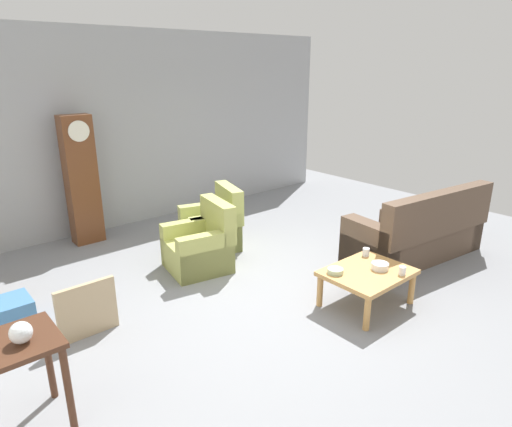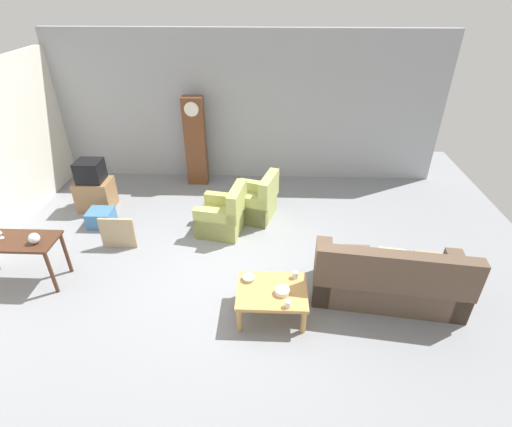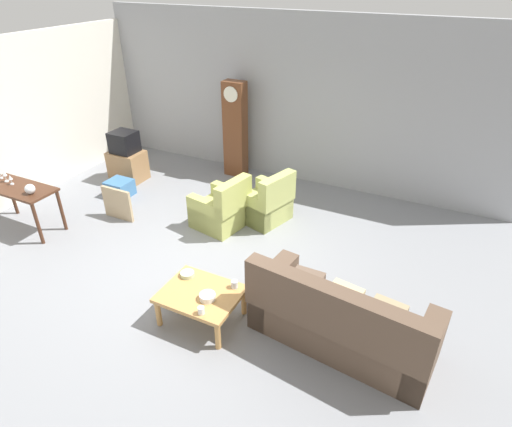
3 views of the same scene
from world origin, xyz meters
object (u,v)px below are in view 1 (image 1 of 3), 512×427
(couch_floral, at_px, (418,234))
(bowl_white_stacked, at_px, (380,266))
(storage_box_blue, at_px, (9,314))
(cup_white_porcelain, at_px, (402,271))
(glass_dome_cloche, at_px, (21,333))
(cup_blue_rimmed, at_px, (366,252))
(armchair_olive_far, at_px, (213,228))
(coffee_table_wood, at_px, (367,276))
(armchair_olive_near, at_px, (200,247))
(grandfather_clock, at_px, (82,180))
(framed_picture_leaning, at_px, (87,310))
(bowl_shallow_green, at_px, (335,271))

(couch_floral, distance_m, bowl_white_stacked, 1.58)
(storage_box_blue, bearing_deg, bowl_white_stacked, -33.02)
(couch_floral, distance_m, cup_white_porcelain, 1.60)
(glass_dome_cloche, relative_size, cup_blue_rimmed, 1.63)
(armchair_olive_far, distance_m, bowl_white_stacked, 2.66)
(armchair_olive_far, distance_m, cup_white_porcelain, 2.92)
(coffee_table_wood, height_order, bowl_white_stacked, bowl_white_stacked)
(armchair_olive_near, distance_m, storage_box_blue, 2.34)
(armchair_olive_near, bearing_deg, bowl_white_stacked, -63.62)
(couch_floral, xyz_separation_m, armchair_olive_far, (-2.00, 2.21, -0.05))
(grandfather_clock, height_order, glass_dome_cloche, grandfather_clock)
(armchair_olive_near, height_order, bowl_white_stacked, armchair_olive_near)
(framed_picture_leaning, distance_m, glass_dome_cloche, 1.37)
(grandfather_clock, distance_m, storage_box_blue, 2.56)
(armchair_olive_far, xyz_separation_m, bowl_white_stacked, (0.48, -2.62, 0.16))
(cup_blue_rimmed, bearing_deg, bowl_white_stacked, -119.49)
(framed_picture_leaning, height_order, cup_white_porcelain, framed_picture_leaning)
(armchair_olive_far, height_order, cup_blue_rimmed, armchair_olive_far)
(glass_dome_cloche, bearing_deg, cup_blue_rimmed, -3.09)
(coffee_table_wood, bearing_deg, cup_blue_rimmed, 39.44)
(coffee_table_wood, distance_m, glass_dome_cloche, 3.49)
(grandfather_clock, distance_m, cup_blue_rimmed, 4.28)
(armchair_olive_near, bearing_deg, couch_floral, -33.40)
(armchair_olive_near, height_order, armchair_olive_far, same)
(coffee_table_wood, relative_size, glass_dome_cloche, 6.06)
(armchair_olive_far, distance_m, framed_picture_leaning, 2.57)
(glass_dome_cloche, xyz_separation_m, cup_white_porcelain, (3.63, -0.77, -0.38))
(armchair_olive_near, bearing_deg, glass_dome_cloche, -148.13)
(armchair_olive_far, height_order, storage_box_blue, armchair_olive_far)
(armchair_olive_far, relative_size, cup_blue_rimmed, 10.02)
(couch_floral, xyz_separation_m, cup_blue_rimmed, (-1.33, -0.08, 0.12))
(armchair_olive_near, xyz_separation_m, framed_picture_leaning, (-1.75, -0.58, -0.02))
(armchair_olive_near, relative_size, bowl_shallow_green, 5.09)
(couch_floral, relative_size, armchair_olive_near, 2.38)
(glass_dome_cloche, distance_m, cup_blue_rimmed, 3.77)
(couch_floral, xyz_separation_m, framed_picture_leaning, (-4.31, 1.10, -0.07))
(armchair_olive_far, bearing_deg, armchair_olive_near, -137.56)
(coffee_table_wood, distance_m, framed_picture_leaning, 3.03)
(bowl_shallow_green, bearing_deg, cup_blue_rimmed, 6.01)
(couch_floral, distance_m, grandfather_clock, 5.00)
(armchair_olive_far, xyz_separation_m, bowl_shallow_green, (0.01, -2.36, 0.15))
(armchair_olive_far, relative_size, glass_dome_cloche, 6.15)
(grandfather_clock, distance_m, cup_white_porcelain, 4.74)
(coffee_table_wood, bearing_deg, bowl_white_stacked, -24.17)
(framed_picture_leaning, height_order, storage_box_blue, framed_picture_leaning)
(cup_blue_rimmed, bearing_deg, cup_white_porcelain, -101.75)
(bowl_white_stacked, bearing_deg, storage_box_blue, 146.98)
(storage_box_blue, distance_m, bowl_white_stacked, 4.04)
(bowl_white_stacked, bearing_deg, grandfather_clock, 114.30)
(armchair_olive_far, xyz_separation_m, framed_picture_leaning, (-2.32, -1.10, -0.02))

